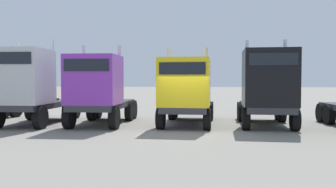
{
  "coord_description": "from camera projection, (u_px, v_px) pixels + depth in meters",
  "views": [
    {
      "loc": [
        1.01,
        -15.6,
        2.35
      ],
      "look_at": [
        -1.07,
        2.88,
        1.6
      ],
      "focal_mm": 37.61,
      "sensor_mm": 36.0,
      "label": 1
    }
  ],
  "objects": [
    {
      "name": "semi_truck_black",
      "position": [
        268.0,
        87.0,
        17.21
      ],
      "size": [
        2.73,
        5.84,
        4.39
      ],
      "rotation": [
        0.0,
        0.0,
        -1.6
      ],
      "color": "#333338",
      "rests_on": "ground"
    },
    {
      "name": "semi_truck_yellow",
      "position": [
        186.0,
        92.0,
        17.66
      ],
      "size": [
        2.77,
        6.38,
        3.99
      ],
      "rotation": [
        0.0,
        0.0,
        -1.61
      ],
      "color": "#333338",
      "rests_on": "ground"
    },
    {
      "name": "semi_truck_silver",
      "position": [
        29.0,
        86.0,
        17.81
      ],
      "size": [
        2.67,
        6.01,
        4.46
      ],
      "rotation": [
        0.0,
        0.0,
        -1.55
      ],
      "color": "#333338",
      "rests_on": "ground"
    },
    {
      "name": "ground",
      "position": [
        185.0,
        132.0,
        15.7
      ],
      "size": [
        200.0,
        200.0,
        0.0
      ],
      "primitive_type": "plane",
      "color": "gray"
    },
    {
      "name": "semi_truck_purple",
      "position": [
        98.0,
        89.0,
        17.77
      ],
      "size": [
        2.68,
        6.0,
        4.14
      ],
      "rotation": [
        0.0,
        0.0,
        -1.55
      ],
      "color": "#333338",
      "rests_on": "ground"
    }
  ]
}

